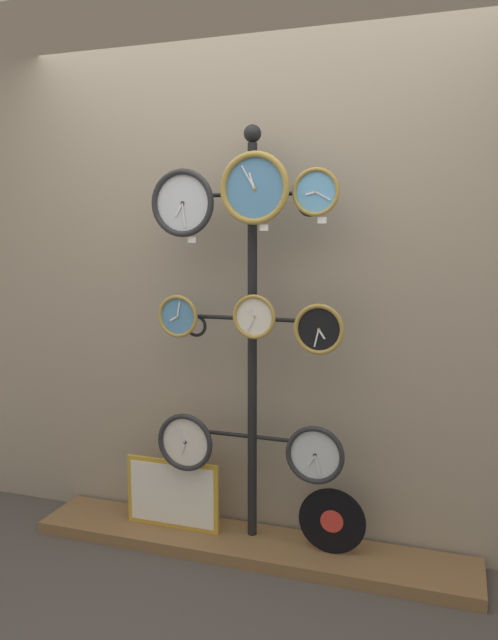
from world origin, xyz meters
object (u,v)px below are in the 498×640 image
at_px(clock_bottom_left, 185,442).
at_px(clock_bottom_right, 315,455).
at_px(clock_top_center, 255,188).
at_px(clock_middle_right, 319,329).
at_px(clock_middle_left, 178,316).
at_px(clock_top_right, 316,192).
at_px(clock_middle_center, 254,317).
at_px(display_stand, 252,385).
at_px(clock_top_left, 183,203).
at_px(vinyl_record, 332,521).
at_px(picture_frame, 172,494).

bearing_deg(clock_bottom_left, clock_bottom_right, 0.74).
bearing_deg(clock_top_center, clock_bottom_right, 3.56).
bearing_deg(clock_bottom_left, clock_middle_right, 0.48).
distance_m(clock_middle_left, clock_middle_right, 0.70).
xyz_separation_m(clock_top_right, clock_bottom_right, (0.02, -0.02, -1.19)).
height_order(clock_middle_center, clock_bottom_right, clock_middle_center).
bearing_deg(clock_top_right, clock_middle_center, -174.20).
bearing_deg(clock_bottom_left, display_stand, 19.12).
bearing_deg(clock_top_left, clock_middle_center, -0.88).
xyz_separation_m(clock_top_center, clock_bottom_right, (0.29, 0.02, -1.21)).
distance_m(clock_middle_left, clock_middle_center, 0.40).
bearing_deg(vinyl_record, clock_middle_right, -149.76).
distance_m(clock_top_center, clock_middle_left, 0.72).
distance_m(clock_middle_center, picture_frame, 1.04).
relative_size(clock_middle_center, clock_bottom_right, 0.75).
bearing_deg(clock_bottom_left, clock_middle_center, 0.48).
relative_size(clock_top_center, clock_bottom_right, 1.17).
height_order(clock_middle_left, clock_middle_center, clock_middle_center).
bearing_deg(clock_top_right, picture_frame, 178.76).
distance_m(display_stand, vinyl_record, 0.74).
height_order(clock_middle_center, vinyl_record, clock_middle_center).
xyz_separation_m(clock_top_right, clock_bottom_left, (-0.63, -0.03, -1.20)).
relative_size(clock_top_center, clock_top_right, 1.53).
bearing_deg(clock_bottom_right, clock_top_left, 179.99).
bearing_deg(clock_middle_right, display_stand, 163.64).
xyz_separation_m(clock_top_right, clock_middle_left, (-0.67, 0.00, -0.58)).
bearing_deg(display_stand, clock_top_right, -13.50).
height_order(clock_top_center, clock_bottom_left, clock_top_center).
xyz_separation_m(clock_top_center, clock_middle_center, (-0.00, 0.01, -0.58)).
distance_m(display_stand, clock_top_right, 0.97).
bearing_deg(clock_top_right, display_stand, 166.50).
bearing_deg(clock_middle_center, clock_middle_left, 175.84).
relative_size(clock_top_left, clock_bottom_left, 1.09).
xyz_separation_m(clock_top_center, clock_middle_left, (-0.40, 0.04, -0.60)).
bearing_deg(clock_top_center, clock_top_left, 177.13).
bearing_deg(clock_top_center, clock_middle_left, 174.11).
distance_m(clock_middle_center, clock_bottom_right, 0.69).
relative_size(display_stand, clock_bottom_left, 7.05).
relative_size(clock_bottom_left, clock_bottom_right, 1.05).
bearing_deg(clock_middle_center, clock_bottom_right, 1.05).
distance_m(clock_middle_left, picture_frame, 0.92).
bearing_deg(clock_middle_center, clock_top_center, -70.68).
relative_size(clock_top_right, clock_bottom_left, 0.73).
distance_m(clock_top_right, clock_middle_left, 0.89).
height_order(clock_top_right, vinyl_record, clock_top_right).
xyz_separation_m(clock_middle_center, clock_bottom_right, (0.29, 0.01, -0.63)).
xyz_separation_m(clock_bottom_right, vinyl_record, (0.08, 0.04, -0.33)).
bearing_deg(clock_top_right, clock_top_center, -171.49).
bearing_deg(clock_top_center, clock_middle_center, 109.32).
bearing_deg(clock_middle_left, picture_frame, 165.18).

